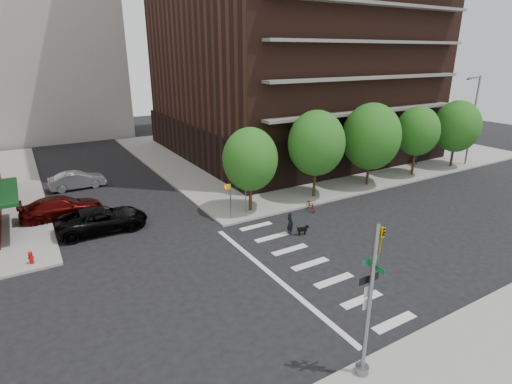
# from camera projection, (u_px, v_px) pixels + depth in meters

# --- Properties ---
(ground) EXTENTS (120.00, 120.00, 0.00)m
(ground) POSITION_uv_depth(u_px,v_px,m) (265.00, 279.00, 21.06)
(ground) COLOR black
(ground) RESTS_ON ground
(sidewalk_ne) EXTENTS (39.00, 33.00, 0.15)m
(sidewalk_ne) POSITION_uv_depth(u_px,v_px,m) (305.00, 147.00, 49.97)
(sidewalk_ne) COLOR gray
(sidewalk_ne) RESTS_ON ground
(crosswalk) EXTENTS (3.85, 13.00, 0.01)m
(crosswalk) POSITION_uv_depth(u_px,v_px,m) (299.00, 268.00, 22.12)
(crosswalk) COLOR silver
(crosswalk) RESTS_ON ground
(tree_a) EXTENTS (4.00, 4.00, 5.90)m
(tree_a) POSITION_uv_depth(u_px,v_px,m) (250.00, 159.00, 28.54)
(tree_a) COLOR #301E11
(tree_a) RESTS_ON sidewalk_ne
(tree_b) EXTENTS (4.50, 4.50, 6.65)m
(tree_b) POSITION_uv_depth(u_px,v_px,m) (316.00, 143.00, 31.27)
(tree_b) COLOR #301E11
(tree_b) RESTS_ON sidewalk_ne
(tree_c) EXTENTS (5.00, 5.00, 6.80)m
(tree_c) POSITION_uv_depth(u_px,v_px,m) (371.00, 137.00, 34.19)
(tree_c) COLOR #301E11
(tree_c) RESTS_ON sidewalk_ne
(tree_d) EXTENTS (4.00, 4.00, 6.20)m
(tree_d) POSITION_uv_depth(u_px,v_px,m) (418.00, 131.00, 37.12)
(tree_d) COLOR #301E11
(tree_d) RESTS_ON sidewalk_ne
(tree_e) EXTENTS (4.50, 4.50, 6.35)m
(tree_e) POSITION_uv_depth(u_px,v_px,m) (457.00, 126.00, 40.04)
(tree_e) COLOR #301E11
(tree_e) RESTS_ON sidewalk_ne
(traffic_signal) EXTENTS (0.90, 0.75, 6.00)m
(traffic_signal) POSITION_uv_depth(u_px,v_px,m) (368.00, 314.00, 13.86)
(traffic_signal) COLOR slate
(traffic_signal) RESTS_ON sidewalk_s
(pedestrian_signal) EXTENTS (2.18, 0.67, 2.60)m
(pedestrian_signal) POSITION_uv_depth(u_px,v_px,m) (234.00, 195.00, 27.98)
(pedestrian_signal) COLOR slate
(pedestrian_signal) RESTS_ON sidewalk_ne
(fire_hydrant) EXTENTS (0.24, 0.24, 0.73)m
(fire_hydrant) POSITION_uv_depth(u_px,v_px,m) (31.00, 257.00, 22.14)
(fire_hydrant) COLOR #A50C0C
(fire_hydrant) RESTS_ON sidewalk_nw
(streetlamp) EXTENTS (2.14, 0.22, 9.00)m
(streetlamp) POSITION_uv_depth(u_px,v_px,m) (473.00, 115.00, 40.33)
(streetlamp) COLOR slate
(streetlamp) RESTS_ON sidewalk_ne
(parked_car_black) EXTENTS (2.85, 5.86, 1.61)m
(parked_car_black) POSITION_uv_depth(u_px,v_px,m) (102.00, 220.00, 26.46)
(parked_car_black) COLOR black
(parked_car_black) RESTS_ON ground
(parked_car_maroon) EXTENTS (2.31, 5.53, 1.59)m
(parked_car_maroon) POSITION_uv_depth(u_px,v_px,m) (62.00, 207.00, 28.54)
(parked_car_maroon) COLOR #3F0706
(parked_car_maroon) RESTS_ON ground
(parked_car_silver) EXTENTS (1.63, 4.61, 1.51)m
(parked_car_silver) POSITION_uv_depth(u_px,v_px,m) (77.00, 180.00, 34.76)
(parked_car_silver) COLOR #A6A8AD
(parked_car_silver) RESTS_ON ground
(scooter) EXTENTS (0.99, 1.70, 0.84)m
(scooter) POSITION_uv_depth(u_px,v_px,m) (311.00, 205.00, 30.10)
(scooter) COLOR maroon
(scooter) RESTS_ON ground
(dog_walker) EXTENTS (0.56, 0.37, 1.53)m
(dog_walker) POSITION_uv_depth(u_px,v_px,m) (290.00, 224.00, 25.93)
(dog_walker) COLOR black
(dog_walker) RESTS_ON ground
(dog) EXTENTS (0.74, 0.37, 0.62)m
(dog) POSITION_uv_depth(u_px,v_px,m) (303.00, 229.00, 26.01)
(dog) COLOR black
(dog) RESTS_ON ground
(pedestrian_far) EXTENTS (1.00, 0.86, 1.77)m
(pedestrian_far) POSITION_uv_depth(u_px,v_px,m) (416.00, 155.00, 41.95)
(pedestrian_far) COLOR #202150
(pedestrian_far) RESTS_ON sidewalk_ne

